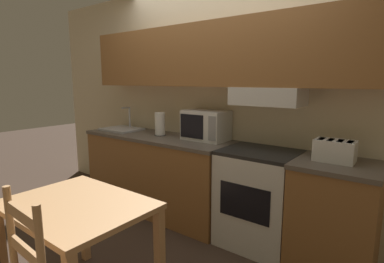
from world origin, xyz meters
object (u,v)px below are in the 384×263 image
object	(u,v)px
stove_range	(258,198)
dining_table	(78,219)
sink_basin	(122,129)
microwave	(206,125)
paper_towel_roll	(160,124)
toaster	(335,151)

from	to	relation	value
stove_range	dining_table	distance (m)	1.56
sink_basin	microwave	bearing A→B (deg)	5.90
paper_towel_roll	dining_table	distance (m)	1.61
paper_towel_roll	dining_table	world-z (taller)	paper_towel_roll
sink_basin	paper_towel_roll	size ratio (longest dim) A/B	1.81
toaster	microwave	bearing A→B (deg)	175.61
paper_towel_roll	dining_table	size ratio (longest dim) A/B	0.28
stove_range	toaster	world-z (taller)	toaster
toaster	dining_table	bearing A→B (deg)	-130.43
stove_range	sink_basin	size ratio (longest dim) A/B	1.89
stove_range	sink_basin	xyz separation A→B (m)	(-1.86, -0.01, 0.46)
sink_basin	paper_towel_roll	bearing A→B (deg)	2.37
microwave	dining_table	world-z (taller)	microwave
toaster	dining_table	distance (m)	1.92
microwave	toaster	size ratio (longest dim) A/B	1.53
microwave	sink_basin	size ratio (longest dim) A/B	0.98
toaster	sink_basin	world-z (taller)	sink_basin
stove_range	sink_basin	bearing A→B (deg)	-179.75
sink_basin	paper_towel_roll	xyz separation A→B (m)	(0.64, 0.03, 0.11)
sink_basin	dining_table	world-z (taller)	sink_basin
stove_range	paper_towel_roll	distance (m)	1.35
microwave	dining_table	distance (m)	1.59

